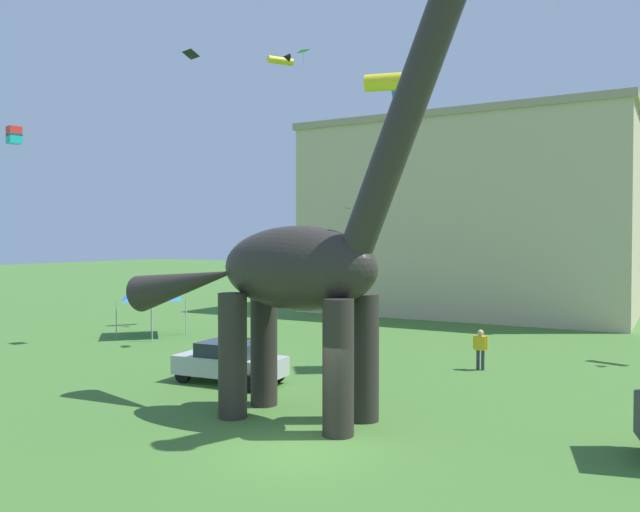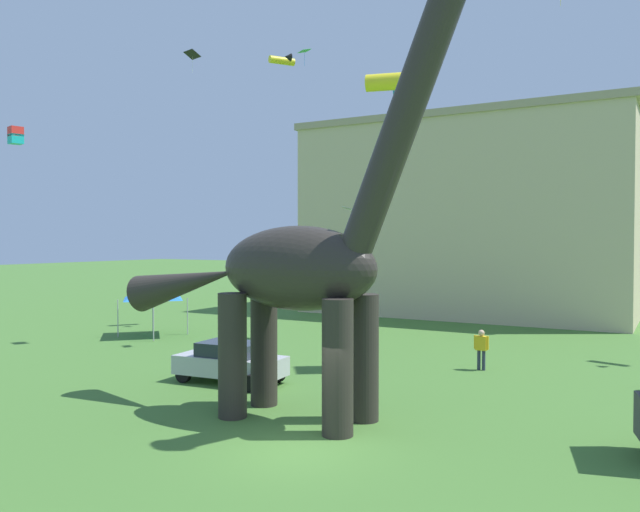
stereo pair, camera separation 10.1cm
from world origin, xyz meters
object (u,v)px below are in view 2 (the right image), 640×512
object	(u,v)px
dinosaur_sculpture	(296,268)
kite_far_right	(283,60)
festival_canopy_tent	(153,291)
kite_far_left	(358,211)
person_vendor_side	(481,346)
kite_trailing	(16,135)
kite_high_right	(398,83)
kite_mid_right	(304,51)
person_far_spectator	(363,333)
parked_sedan_left	(230,362)
kite_near_low	(192,55)

from	to	relation	value
dinosaur_sculpture	kite_far_right	bearing A→B (deg)	138.57
festival_canopy_tent	kite_far_left	world-z (taller)	kite_far_left
person_vendor_side	kite_trailing	world-z (taller)	kite_trailing
kite_high_right	kite_mid_right	world-z (taller)	kite_mid_right
person_far_spectator	kite_high_right	xyz separation A→B (m)	(0.19, 3.66, 12.67)
parked_sedan_left	kite_high_right	size ratio (longest dim) A/B	1.32
kite_high_right	kite_trailing	distance (m)	18.73
dinosaur_sculpture	kite_trailing	size ratio (longest dim) A/B	16.55
kite_high_right	festival_canopy_tent	bearing A→B (deg)	-160.22
kite_near_low	festival_canopy_tent	bearing A→B (deg)	168.74
person_vendor_side	kite_near_low	bearing A→B (deg)	-124.34
kite_far_left	kite_trailing	world-z (taller)	kite_trailing
parked_sedan_left	kite_trailing	world-z (taller)	kite_trailing
kite_near_low	person_far_spectator	bearing A→B (deg)	10.58
person_vendor_side	kite_near_low	distance (m)	20.71
kite_far_right	kite_high_right	bearing A→B (deg)	-17.39
kite_trailing	kite_near_low	bearing A→B (deg)	64.21
dinosaur_sculpture	festival_canopy_tent	distance (m)	18.88
kite_near_low	kite_far_left	size ratio (longest dim) A/B	0.73
kite_far_right	dinosaur_sculpture	bearing A→B (deg)	-55.92
kite_far_right	parked_sedan_left	bearing A→B (deg)	-64.08
dinosaur_sculpture	kite_mid_right	distance (m)	16.82
person_vendor_side	kite_near_low	size ratio (longest dim) A/B	1.51
kite_high_right	kite_near_low	distance (m)	10.85
person_far_spectator	kite_trailing	world-z (taller)	kite_trailing
kite_far_right	kite_trailing	size ratio (longest dim) A/B	2.27
kite_near_low	kite_far_left	xyz separation A→B (m)	(13.93, -8.60, -8.84)
parked_sedan_left	person_vendor_side	bearing A→B (deg)	37.56
kite_far_right	kite_far_left	xyz separation A→B (m)	(13.58, -16.78, -10.51)
dinosaur_sculpture	parked_sedan_left	world-z (taller)	dinosaur_sculpture
kite_mid_right	kite_high_right	bearing A→B (deg)	41.89
person_vendor_side	kite_far_right	xyz separation A→B (m)	(-14.81, 7.61, 15.79)
kite_near_low	kite_trailing	size ratio (longest dim) A/B	1.46
kite_mid_right	kite_trailing	xyz separation A→B (m)	(-9.31, -9.69, -4.88)
kite_high_right	kite_trailing	bearing A→B (deg)	-135.01
festival_canopy_tent	kite_far_right	size ratio (longest dim) A/B	1.81
parked_sedan_left	kite_mid_right	xyz separation A→B (m)	(-1.85, 8.54, 14.21)
person_vendor_side	festival_canopy_tent	bearing A→B (deg)	-126.94
person_vendor_side	kite_far_right	bearing A→B (deg)	-153.68
festival_canopy_tent	kite_mid_right	bearing A→B (deg)	8.22
kite_high_right	kite_near_low	bearing A→B (deg)	-150.06
parked_sedan_left	kite_near_low	world-z (taller)	kite_near_low
kite_mid_right	kite_far_left	xyz separation A→B (m)	(8.30, -10.65, -8.72)
person_far_spectator	kite_trailing	bearing A→B (deg)	-36.39
kite_near_low	person_vendor_side	bearing A→B (deg)	2.14
dinosaur_sculpture	person_vendor_side	world-z (taller)	dinosaur_sculpture
kite_far_right	person_far_spectator	bearing A→B (deg)	-36.38
dinosaur_sculpture	parked_sedan_left	xyz separation A→B (m)	(-4.74, 2.89, -3.78)
person_vendor_side	kite_far_right	size ratio (longest dim) A/B	0.97
kite_near_low	kite_far_left	world-z (taller)	kite_near_low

